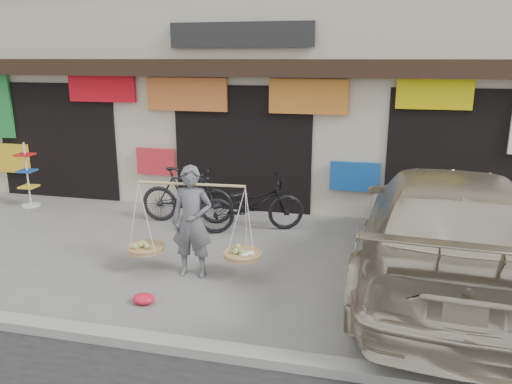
% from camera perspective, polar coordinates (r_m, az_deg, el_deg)
% --- Properties ---
extents(ground, '(70.00, 70.00, 0.00)m').
position_cam_1_polar(ground, '(7.96, -8.17, -9.19)').
color(ground, slate).
rests_on(ground, ground).
extents(kerb, '(70.00, 0.25, 0.12)m').
position_cam_1_polar(kerb, '(6.34, -15.09, -15.77)').
color(kerb, gray).
rests_on(kerb, ground).
extents(shophouse_block, '(14.00, 6.32, 7.00)m').
position_cam_1_polar(shophouse_block, '(13.42, 1.76, 15.93)').
color(shophouse_block, beige).
rests_on(shophouse_block, ground).
extents(street_vendor, '(2.10, 0.67, 1.72)m').
position_cam_1_polar(street_vendor, '(7.61, -7.30, -3.86)').
color(street_vendor, slate).
rests_on(street_vendor, ground).
extents(bike_1, '(1.94, 0.70, 1.14)m').
position_cam_1_polar(bike_1, '(10.15, -7.88, -0.38)').
color(bike_1, black).
rests_on(bike_1, ground).
extents(bike_2, '(2.17, 1.50, 1.08)m').
position_cam_1_polar(bike_2, '(9.55, -0.55, -1.42)').
color(bike_2, black).
rests_on(bike_2, ground).
extents(suv, '(2.83, 6.13, 1.74)m').
position_cam_1_polar(suv, '(7.77, 21.06, -3.85)').
color(suv, beige).
rests_on(suv, ground).
extents(display_rack, '(0.40, 0.40, 1.46)m').
position_cam_1_polar(display_rack, '(12.27, -24.60, 1.16)').
color(display_rack, silver).
rests_on(display_rack, ground).
extents(red_bag, '(0.31, 0.25, 0.14)m').
position_cam_1_polar(red_bag, '(7.14, -12.70, -11.82)').
color(red_bag, red).
rests_on(red_bag, ground).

